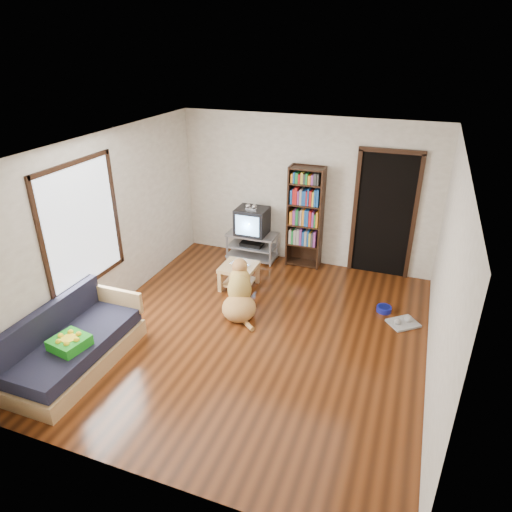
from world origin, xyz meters
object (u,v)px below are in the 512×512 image
(grey_rag, at_px, (403,323))
(dog, at_px, (239,295))
(tv_stand, at_px, (252,245))
(crt_tv, at_px, (253,221))
(laptop, at_px, (238,266))
(dog_bowl, at_px, (384,309))
(sofa, at_px, (75,347))
(coffee_table, at_px, (239,272))
(bookshelf, at_px, (305,212))
(green_cushion, at_px, (70,343))

(grey_rag, relative_size, dog, 0.45)
(tv_stand, height_order, crt_tv, crt_tv)
(grey_rag, distance_m, dog, 2.40)
(laptop, distance_m, dog_bowl, 2.35)
(dog, bearing_deg, sofa, -128.35)
(grey_rag, height_order, coffee_table, coffee_table)
(crt_tv, height_order, bookshelf, bookshelf)
(bookshelf, relative_size, sofa, 1.00)
(laptop, height_order, tv_stand, tv_stand)
(green_cushion, xyz_separation_m, dog, (1.33, 2.01, -0.19))
(laptop, bearing_deg, coffee_table, 100.60)
(crt_tv, relative_size, sofa, 0.32)
(tv_stand, relative_size, sofa, 0.50)
(grey_rag, xyz_separation_m, crt_tv, (-2.81, 1.30, 0.73))
(laptop, height_order, crt_tv, crt_tv)
(tv_stand, distance_m, bookshelf, 1.20)
(crt_tv, height_order, sofa, crt_tv)
(green_cushion, height_order, sofa, sofa)
(dog_bowl, bearing_deg, dog, -159.26)
(green_cushion, relative_size, dog, 0.43)
(dog_bowl, distance_m, dog, 2.18)
(bookshelf, bearing_deg, dog, -103.98)
(grey_rag, xyz_separation_m, dog, (-2.33, -0.52, 0.28))
(green_cushion, distance_m, bookshelf, 4.33)
(crt_tv, distance_m, bookshelf, 0.99)
(laptop, bearing_deg, tv_stand, 109.99)
(tv_stand, bearing_deg, dog, -75.01)
(tv_stand, relative_size, crt_tv, 1.55)
(laptop, distance_m, bookshelf, 1.56)
(sofa, bearing_deg, grey_rag, 31.92)
(dog_bowl, bearing_deg, green_cushion, -140.37)
(green_cushion, xyz_separation_m, dog_bowl, (3.36, 2.78, -0.44))
(dog_bowl, bearing_deg, sofa, -143.18)
(tv_stand, bearing_deg, laptop, -80.61)
(dog, bearing_deg, coffee_table, 112.92)
(dog_bowl, bearing_deg, laptop, -177.44)
(laptop, distance_m, sofa, 2.76)
(laptop, relative_size, grey_rag, 0.78)
(sofa, bearing_deg, bookshelf, 62.68)
(green_cushion, distance_m, coffee_table, 2.91)
(green_cushion, relative_size, laptop, 1.22)
(tv_stand, bearing_deg, dog_bowl, -22.26)
(bookshelf, bearing_deg, sofa, -117.32)
(dog_bowl, height_order, coffee_table, coffee_table)
(crt_tv, xyz_separation_m, bookshelf, (0.95, 0.07, 0.26))
(grey_rag, height_order, tv_stand, tv_stand)
(tv_stand, distance_m, crt_tv, 0.47)
(dog, bearing_deg, bookshelf, 76.02)
(dog_bowl, bearing_deg, coffee_table, -178.18)
(laptop, distance_m, grey_rag, 2.65)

